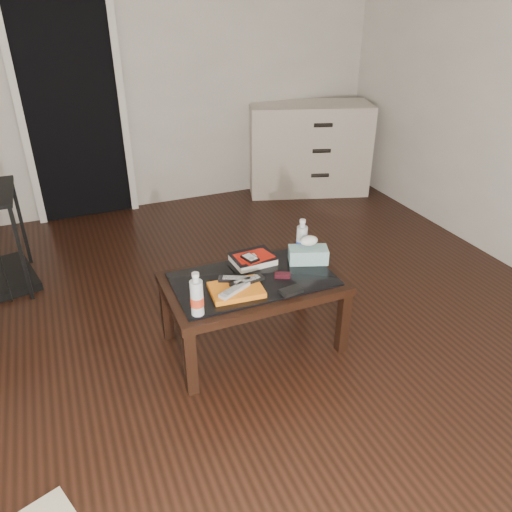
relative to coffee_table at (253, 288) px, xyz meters
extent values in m
plane|color=black|center=(-0.30, -0.06, -0.40)|extent=(5.00, 5.00, 0.00)
plane|color=silver|center=(-0.30, 2.44, 0.95)|extent=(5.00, 0.00, 5.00)
cube|color=black|center=(-0.70, 2.41, 0.60)|extent=(0.80, 0.05, 2.00)
cube|color=silver|center=(-1.12, 2.38, 0.60)|extent=(0.06, 0.04, 2.04)
cube|color=silver|center=(-0.28, 2.38, 0.60)|extent=(0.06, 0.04, 2.04)
cube|color=black|center=(-0.46, -0.26, -0.20)|extent=(0.06, 0.06, 0.40)
cube|color=black|center=(0.46, -0.26, -0.20)|extent=(0.06, 0.06, 0.40)
cube|color=black|center=(-0.46, 0.26, -0.20)|extent=(0.06, 0.06, 0.40)
cube|color=black|center=(0.46, 0.26, -0.20)|extent=(0.06, 0.06, 0.40)
cube|color=black|center=(0.00, 0.00, 0.03)|extent=(1.00, 0.60, 0.05)
cube|color=black|center=(0.00, 0.00, 0.06)|extent=(0.90, 0.50, 0.01)
cube|color=beige|center=(1.50, 2.17, 0.05)|extent=(1.30, 0.84, 0.90)
cylinder|color=black|center=(1.50, 1.91, -0.15)|extent=(0.18, 0.09, 0.04)
cylinder|color=black|center=(1.50, 1.91, 0.10)|extent=(0.18, 0.09, 0.04)
cylinder|color=black|center=(1.50, 1.91, 0.35)|extent=(0.18, 0.09, 0.04)
cube|color=black|center=(-1.24, 1.05, -0.05)|extent=(0.03, 0.03, 0.70)
cube|color=black|center=(-1.24, 1.61, -0.05)|extent=(0.03, 0.03, 0.70)
cube|color=orange|center=(-0.14, -0.10, 0.08)|extent=(0.30, 0.23, 0.03)
cube|color=#AAAAAF|center=(-0.16, -0.13, 0.11)|extent=(0.20, 0.14, 0.02)
cube|color=black|center=(-0.07, -0.08, 0.11)|extent=(0.21, 0.08, 0.02)
cube|color=black|center=(-0.11, -0.03, 0.11)|extent=(0.20, 0.13, 0.02)
cube|color=black|center=(0.07, 0.17, 0.09)|extent=(0.26, 0.21, 0.05)
cube|color=#B5170C|center=(0.06, 0.16, 0.11)|extent=(0.20, 0.15, 0.01)
cube|color=black|center=(0.03, 0.13, 0.12)|extent=(0.09, 0.12, 0.02)
cube|color=black|center=(0.16, -0.05, 0.08)|extent=(0.10, 0.08, 0.02)
cube|color=black|center=(0.13, -0.22, 0.07)|extent=(0.13, 0.09, 0.02)
cylinder|color=silver|center=(-0.39, -0.21, 0.18)|extent=(0.07, 0.07, 0.24)
cylinder|color=silver|center=(0.38, 0.14, 0.18)|extent=(0.07, 0.07, 0.24)
cube|color=teal|center=(0.38, 0.05, 0.11)|extent=(0.26, 0.19, 0.09)
camera|label=1|loc=(-0.92, -2.24, 1.53)|focal=35.00mm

